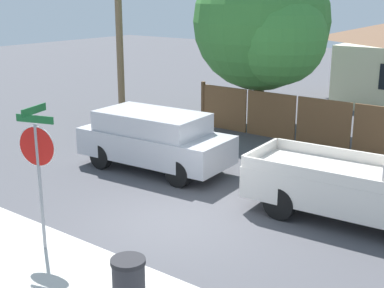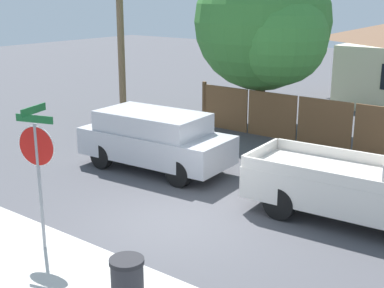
{
  "view_description": "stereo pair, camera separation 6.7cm",
  "coord_description": "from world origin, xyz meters",
  "px_view_note": "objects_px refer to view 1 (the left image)",
  "views": [
    {
      "loc": [
        7.18,
        -8.89,
        5.15
      ],
      "look_at": [
        -0.38,
        0.99,
        1.6
      ],
      "focal_mm": 50.0,
      "sensor_mm": 36.0,
      "label": 1
    },
    {
      "loc": [
        7.23,
        -8.85,
        5.15
      ],
      "look_at": [
        -0.38,
        0.99,
        1.6
      ],
      "focal_mm": 50.0,
      "sensor_mm": 36.0,
      "label": 2
    }
  ],
  "objects_px": {
    "red_suv": "(154,139)",
    "stop_sign": "(38,155)",
    "oak_tree": "(265,25)",
    "orange_pickup": "(373,189)",
    "trash_bin": "(129,283)"
  },
  "relations": [
    {
      "from": "orange_pickup",
      "to": "stop_sign",
      "type": "relative_size",
      "value": 1.8
    },
    {
      "from": "red_suv",
      "to": "orange_pickup",
      "type": "height_order",
      "value": "red_suv"
    },
    {
      "from": "red_suv",
      "to": "orange_pickup",
      "type": "xyz_separation_m",
      "value": [
        6.55,
        0.02,
        -0.09
      ]
    },
    {
      "from": "red_suv",
      "to": "stop_sign",
      "type": "xyz_separation_m",
      "value": [
        1.59,
        -5.28,
        1.07
      ]
    },
    {
      "from": "stop_sign",
      "to": "oak_tree",
      "type": "bearing_deg",
      "value": 80.39
    },
    {
      "from": "oak_tree",
      "to": "trash_bin",
      "type": "relative_size",
      "value": 7.5
    },
    {
      "from": "oak_tree",
      "to": "trash_bin",
      "type": "distance_m",
      "value": 13.45
    },
    {
      "from": "oak_tree",
      "to": "stop_sign",
      "type": "xyz_separation_m",
      "value": [
        1.63,
        -11.68,
        -1.92
      ]
    },
    {
      "from": "red_suv",
      "to": "stop_sign",
      "type": "relative_size",
      "value": 1.56
    },
    {
      "from": "oak_tree",
      "to": "stop_sign",
      "type": "relative_size",
      "value": 2.21
    },
    {
      "from": "oak_tree",
      "to": "orange_pickup",
      "type": "xyz_separation_m",
      "value": [
        6.6,
        -6.38,
        -3.09
      ]
    },
    {
      "from": "red_suv",
      "to": "stop_sign",
      "type": "bearing_deg",
      "value": -77.19
    },
    {
      "from": "stop_sign",
      "to": "trash_bin",
      "type": "height_order",
      "value": "stop_sign"
    },
    {
      "from": "red_suv",
      "to": "oak_tree",
      "type": "bearing_deg",
      "value": 86.51
    },
    {
      "from": "red_suv",
      "to": "trash_bin",
      "type": "relative_size",
      "value": 5.3
    }
  ]
}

